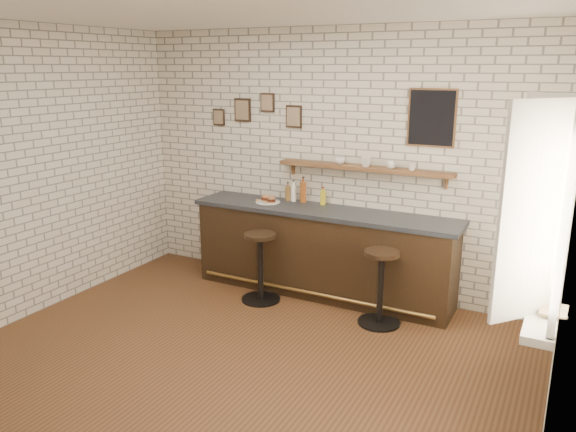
% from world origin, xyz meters
% --- Properties ---
extents(ground, '(5.00, 5.00, 0.00)m').
position_xyz_m(ground, '(0.00, 0.00, 0.00)').
color(ground, brown).
rests_on(ground, ground).
extents(bar_counter, '(3.10, 0.65, 1.01)m').
position_xyz_m(bar_counter, '(0.01, 1.70, 0.51)').
color(bar_counter, '#302112').
rests_on(bar_counter, ground).
extents(sandwich_plate, '(0.28, 0.28, 0.01)m').
position_xyz_m(sandwich_plate, '(-0.70, 1.70, 1.02)').
color(sandwich_plate, white).
rests_on(sandwich_plate, bar_counter).
extents(ciabatta_sandwich, '(0.23, 0.16, 0.07)m').
position_xyz_m(ciabatta_sandwich, '(-0.69, 1.70, 1.06)').
color(ciabatta_sandwich, '#B07948').
rests_on(ciabatta_sandwich, sandwich_plate).
extents(potato_chips, '(0.26, 0.17, 0.00)m').
position_xyz_m(potato_chips, '(-0.71, 1.70, 1.02)').
color(potato_chips, gold).
rests_on(potato_chips, sandwich_plate).
extents(bitters_bottle_brown, '(0.07, 0.07, 0.23)m').
position_xyz_m(bitters_bottle_brown, '(-0.53, 1.90, 1.10)').
color(bitters_bottle_brown, brown).
rests_on(bitters_bottle_brown, bar_counter).
extents(bitters_bottle_white, '(0.07, 0.07, 0.25)m').
position_xyz_m(bitters_bottle_white, '(-0.46, 1.90, 1.11)').
color(bitters_bottle_white, white).
rests_on(bitters_bottle_white, bar_counter).
extents(bitters_bottle_amber, '(0.07, 0.07, 0.31)m').
position_xyz_m(bitters_bottle_amber, '(-0.33, 1.90, 1.14)').
color(bitters_bottle_amber, '#954818').
rests_on(bitters_bottle_amber, bar_counter).
extents(condiment_bottle_yellow, '(0.07, 0.07, 0.21)m').
position_xyz_m(condiment_bottle_yellow, '(-0.08, 1.90, 1.10)').
color(condiment_bottle_yellow, yellow).
rests_on(condiment_bottle_yellow, bar_counter).
extents(bar_stool_left, '(0.44, 0.44, 0.79)m').
position_xyz_m(bar_stool_left, '(-0.51, 1.19, 0.42)').
color(bar_stool_left, black).
rests_on(bar_stool_left, ground).
extents(bar_stool_right, '(0.44, 0.44, 0.79)m').
position_xyz_m(bar_stool_right, '(0.87, 1.24, 0.42)').
color(bar_stool_right, black).
rests_on(bar_stool_right, ground).
extents(wall_shelf, '(2.00, 0.18, 0.18)m').
position_xyz_m(wall_shelf, '(0.40, 1.90, 1.48)').
color(wall_shelf, brown).
rests_on(wall_shelf, ground).
extents(shelf_cup_a, '(0.14, 0.14, 0.09)m').
position_xyz_m(shelf_cup_a, '(0.13, 1.90, 1.54)').
color(shelf_cup_a, white).
rests_on(shelf_cup_a, wall_shelf).
extents(shelf_cup_b, '(0.14, 0.14, 0.10)m').
position_xyz_m(shelf_cup_b, '(0.43, 1.90, 1.55)').
color(shelf_cup_b, white).
rests_on(shelf_cup_b, wall_shelf).
extents(shelf_cup_c, '(0.13, 0.13, 0.09)m').
position_xyz_m(shelf_cup_c, '(0.71, 1.90, 1.54)').
color(shelf_cup_c, white).
rests_on(shelf_cup_c, wall_shelf).
extents(shelf_cup_d, '(0.12, 0.12, 0.08)m').
position_xyz_m(shelf_cup_d, '(0.94, 1.90, 1.54)').
color(shelf_cup_d, white).
rests_on(shelf_cup_d, wall_shelf).
extents(back_wall_decor, '(2.96, 0.02, 0.56)m').
position_xyz_m(back_wall_decor, '(0.23, 1.98, 2.05)').
color(back_wall_decor, black).
rests_on(back_wall_decor, ground).
extents(window_sill, '(0.20, 1.35, 0.06)m').
position_xyz_m(window_sill, '(2.40, 0.30, 0.90)').
color(window_sill, white).
rests_on(window_sill, ground).
extents(casement_window, '(0.40, 1.30, 1.56)m').
position_xyz_m(casement_window, '(2.36, 0.30, 1.65)').
color(casement_window, white).
rests_on(casement_window, ground).
extents(book_lower, '(0.21, 0.25, 0.02)m').
position_xyz_m(book_lower, '(2.38, 0.07, 0.94)').
color(book_lower, tan).
rests_on(book_lower, window_sill).
extents(book_upper, '(0.18, 0.24, 0.02)m').
position_xyz_m(book_upper, '(2.38, 0.07, 0.96)').
color(book_upper, tan).
rests_on(book_upper, book_lower).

